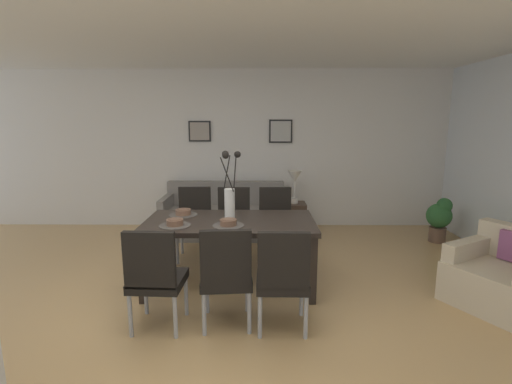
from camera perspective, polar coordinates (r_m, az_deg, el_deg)
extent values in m
plane|color=tan|center=(3.59, -7.77, -19.13)|extent=(9.00, 9.00, 0.00)
cube|color=silver|center=(6.36, -3.94, 6.46)|extent=(9.00, 0.10, 2.60)
cube|color=white|center=(3.61, -7.98, 24.39)|extent=(9.00, 7.20, 0.08)
cube|color=black|center=(4.03, -3.99, -4.64)|extent=(1.80, 0.94, 0.05)
cube|color=black|center=(4.55, 7.19, -7.73)|extent=(0.07, 0.07, 0.69)
cube|color=black|center=(4.66, -13.97, -7.51)|extent=(0.07, 0.07, 0.69)
cube|color=black|center=(3.78, 8.66, -11.71)|extent=(0.07, 0.07, 0.69)
cube|color=black|center=(3.92, -16.97, -11.27)|extent=(0.07, 0.07, 0.69)
cube|color=black|center=(3.45, -14.61, -12.91)|extent=(0.46, 0.46, 0.08)
cube|color=black|center=(3.19, -15.87, -9.97)|extent=(0.42, 0.08, 0.48)
cylinder|color=#9EA0A5|center=(3.66, -10.57, -15.24)|extent=(0.04, 0.04, 0.38)
cylinder|color=#9EA0A5|center=(3.77, -16.39, -14.75)|extent=(0.04, 0.04, 0.38)
cylinder|color=#9EA0A5|center=(3.34, -12.16, -18.06)|extent=(0.04, 0.04, 0.38)
cylinder|color=#9EA0A5|center=(3.45, -18.56, -17.38)|extent=(0.04, 0.04, 0.38)
cube|color=black|center=(4.95, -9.41, -5.34)|extent=(0.46, 0.46, 0.08)
cube|color=black|center=(5.06, -9.25, -1.92)|extent=(0.42, 0.08, 0.48)
cylinder|color=#9EA0A5|center=(4.86, -11.84, -8.56)|extent=(0.04, 0.04, 0.38)
cylinder|color=#9EA0A5|center=(4.82, -7.33, -8.61)|extent=(0.04, 0.04, 0.38)
cylinder|color=#9EA0A5|center=(5.22, -11.17, -7.18)|extent=(0.04, 0.04, 0.38)
cylinder|color=#9EA0A5|center=(5.18, -6.98, -7.20)|extent=(0.04, 0.04, 0.38)
cube|color=black|center=(3.39, -4.49, -12.98)|extent=(0.47, 0.47, 0.08)
cube|color=black|center=(3.12, -4.59, -10.03)|extent=(0.42, 0.09, 0.48)
cylinder|color=#9EA0A5|center=(3.67, -1.34, -15.01)|extent=(0.04, 0.04, 0.38)
cylinder|color=#9EA0A5|center=(3.67, -7.49, -15.08)|extent=(0.04, 0.04, 0.38)
cylinder|color=#9EA0A5|center=(3.33, -1.02, -17.87)|extent=(0.04, 0.04, 0.38)
cylinder|color=#9EA0A5|center=(3.33, -7.89, -17.94)|extent=(0.04, 0.04, 0.38)
cube|color=black|center=(4.86, -3.44, -5.50)|extent=(0.45, 0.45, 0.08)
cube|color=black|center=(4.98, -3.36, -2.01)|extent=(0.42, 0.07, 0.48)
cylinder|color=#9EA0A5|center=(4.77, -5.83, -8.79)|extent=(0.04, 0.04, 0.38)
cylinder|color=#9EA0A5|center=(4.75, -1.20, -8.82)|extent=(0.04, 0.04, 0.38)
cylinder|color=#9EA0A5|center=(5.12, -5.44, -7.36)|extent=(0.04, 0.04, 0.38)
cylinder|color=#9EA0A5|center=(5.11, -1.15, -7.38)|extent=(0.04, 0.04, 0.38)
cube|color=black|center=(3.34, 4.00, -13.39)|extent=(0.45, 0.45, 0.08)
cube|color=black|center=(3.06, 4.22, -10.42)|extent=(0.42, 0.07, 0.48)
cylinder|color=#9EA0A5|center=(3.62, 6.93, -15.43)|extent=(0.04, 0.04, 0.38)
cylinder|color=#9EA0A5|center=(3.61, 0.69, -15.47)|extent=(0.04, 0.04, 0.38)
cylinder|color=#9EA0A5|center=(3.29, 7.58, -18.36)|extent=(0.04, 0.04, 0.38)
cylinder|color=#9EA0A5|center=(3.27, 0.59, -18.43)|extent=(0.04, 0.04, 0.38)
cube|color=black|center=(4.86, 2.97, -5.52)|extent=(0.44, 0.44, 0.08)
cube|color=black|center=(4.97, 2.92, -2.02)|extent=(0.42, 0.06, 0.48)
cylinder|color=#9EA0A5|center=(4.74, 0.71, -8.83)|extent=(0.04, 0.04, 0.38)
cylinder|color=#9EA0A5|center=(4.76, 5.34, -8.81)|extent=(0.04, 0.04, 0.38)
cylinder|color=#9EA0A5|center=(5.10, 0.72, -7.39)|extent=(0.04, 0.04, 0.38)
cylinder|color=#9EA0A5|center=(5.12, 5.01, -7.38)|extent=(0.04, 0.04, 0.38)
cylinder|color=white|center=(3.98, -4.02, -1.93)|extent=(0.11, 0.11, 0.34)
cylinder|color=black|center=(3.93, -3.23, 2.82)|extent=(0.05, 0.12, 0.37)
sphere|color=black|center=(3.92, -2.84, 5.73)|extent=(0.07, 0.07, 0.07)
cylinder|color=black|center=(3.97, -4.46, 2.88)|extent=(0.08, 0.05, 0.38)
sphere|color=black|center=(3.98, -4.69, 5.79)|extent=(0.07, 0.07, 0.07)
cylinder|color=black|center=(3.86, -4.43, 2.66)|extent=(0.15, 0.06, 0.36)
sphere|color=black|center=(3.81, -4.64, 5.57)|extent=(0.07, 0.07, 0.07)
cylinder|color=#4C4742|center=(3.90, -12.20, -4.97)|extent=(0.32, 0.32, 0.01)
cylinder|color=brown|center=(3.89, -12.22, -4.50)|extent=(0.17, 0.17, 0.06)
cylinder|color=brown|center=(3.88, -12.23, -4.29)|extent=(0.13, 0.13, 0.04)
cylinder|color=#4C4742|center=(4.30, -10.98, -3.43)|extent=(0.32, 0.32, 0.01)
cylinder|color=brown|center=(4.29, -11.00, -3.00)|extent=(0.17, 0.17, 0.06)
cylinder|color=brown|center=(4.29, -11.01, -2.81)|extent=(0.13, 0.13, 0.04)
cylinder|color=#4C4742|center=(3.82, -4.23, -5.09)|extent=(0.32, 0.32, 0.01)
cylinder|color=brown|center=(3.81, -4.24, -4.61)|extent=(0.17, 0.17, 0.06)
cylinder|color=brown|center=(3.80, -4.24, -4.39)|extent=(0.13, 0.13, 0.04)
cube|color=gray|center=(5.96, -4.81, -4.52)|extent=(1.90, 0.84, 0.42)
cube|color=gray|center=(6.20, -4.58, -0.11)|extent=(1.90, 0.16, 0.38)
cube|color=gray|center=(5.87, 3.93, -1.63)|extent=(0.10, 0.84, 0.20)
cube|color=gray|center=(6.03, -13.40, -1.56)|extent=(0.10, 0.84, 0.20)
cube|color=#3D2D23|center=(5.92, 5.76, -4.14)|extent=(0.36, 0.36, 0.52)
cylinder|color=beige|center=(5.85, 5.81, -1.30)|extent=(0.12, 0.12, 0.08)
cylinder|color=beige|center=(5.82, 5.85, 0.43)|extent=(0.02, 0.02, 0.30)
cone|color=silver|center=(5.78, 5.89, 2.38)|extent=(0.22, 0.22, 0.18)
cube|color=beige|center=(4.45, 33.01, -11.93)|extent=(1.09, 1.09, 0.40)
cube|color=beige|center=(4.48, 29.54, -7.46)|extent=(0.66, 0.46, 0.18)
cube|color=black|center=(6.34, -8.54, 9.11)|extent=(0.36, 0.02, 0.34)
cube|color=#9E9389|center=(6.32, -8.56, 9.11)|extent=(0.31, 0.01, 0.29)
cube|color=black|center=(6.27, 3.77, 9.19)|extent=(0.38, 0.02, 0.38)
cube|color=#B2B2AD|center=(6.26, 3.78, 9.19)|extent=(0.33, 0.01, 0.33)
cylinder|color=brown|center=(6.25, 25.82, -5.82)|extent=(0.24, 0.24, 0.22)
sphere|color=#2D6633|center=(6.18, 26.04, -3.24)|extent=(0.36, 0.36, 0.36)
sphere|color=#2D6633|center=(6.14, 26.70, -1.84)|extent=(0.22, 0.22, 0.22)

